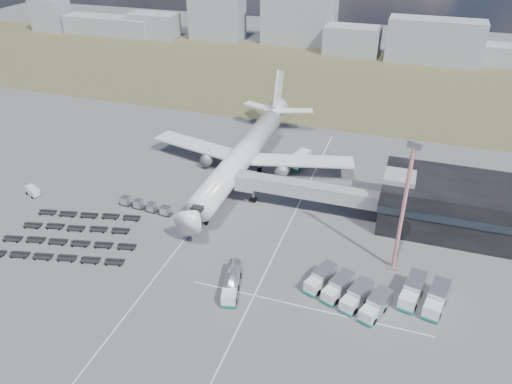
% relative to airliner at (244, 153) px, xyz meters
% --- Properties ---
extents(ground, '(420.00, 420.00, 0.00)m').
position_rel_airliner_xyz_m(ground, '(0.00, -32.38, -5.29)').
color(ground, '#565659').
rests_on(ground, ground).
extents(grass_strip, '(420.00, 90.00, 0.01)m').
position_rel_airliner_xyz_m(grass_strip, '(0.00, 77.62, -5.29)').
color(grass_strip, brown).
rests_on(grass_strip, ground).
extents(lane_markings, '(47.12, 110.00, 0.01)m').
position_rel_airliner_xyz_m(lane_markings, '(9.77, -29.38, -5.29)').
color(lane_markings, silver).
rests_on(lane_markings, ground).
extents(terminal, '(30.40, 16.40, 11.00)m').
position_rel_airliner_xyz_m(terminal, '(47.77, -8.41, -0.04)').
color(terminal, black).
rests_on(terminal, ground).
extents(jet_bridge, '(30.30, 3.80, 7.05)m').
position_rel_airliner_xyz_m(jet_bridge, '(15.90, -11.95, -0.24)').
color(jet_bridge, '#939399').
rests_on(jet_bridge, ground).
extents(airliner, '(51.59, 64.53, 17.62)m').
position_rel_airliner_xyz_m(airliner, '(0.00, 0.00, 0.00)').
color(airliner, white).
rests_on(airliner, ground).
extents(skyline, '(292.60, 24.29, 24.57)m').
position_rel_airliner_xyz_m(skyline, '(2.77, 118.56, 3.45)').
color(skyline, '#979BA4').
rests_on(skyline, ground).
extents(fuel_tanker, '(4.60, 9.86, 3.09)m').
position_rel_airliner_xyz_m(fuel_tanker, '(11.92, -40.17, -3.75)').
color(fuel_tanker, white).
rests_on(fuel_tanker, ground).
extents(pushback_tug, '(3.87, 2.52, 1.60)m').
position_rel_airliner_xyz_m(pushback_tug, '(-4.00, -24.38, -4.49)').
color(pushback_tug, white).
rests_on(pushback_tug, ground).
extents(utility_van, '(4.08, 3.09, 2.03)m').
position_rel_airliner_xyz_m(utility_van, '(-41.41, -24.98, -4.28)').
color(utility_van, white).
rests_on(utility_van, ground).
extents(catering_truck, '(4.47, 7.49, 3.22)m').
position_rel_airliner_xyz_m(catering_truck, '(11.80, 7.61, -3.65)').
color(catering_truck, white).
rests_on(catering_truck, ground).
extents(service_trucks_near, '(14.55, 11.25, 2.86)m').
position_rel_airliner_xyz_m(service_trucks_near, '(30.82, -36.26, -3.74)').
color(service_trucks_near, white).
rests_on(service_trucks_near, ground).
extents(service_trucks_far, '(8.15, 9.15, 3.19)m').
position_rel_airliner_xyz_m(service_trucks_far, '(42.92, -33.27, -3.56)').
color(service_trucks_far, white).
rests_on(service_trucks_far, ground).
extents(uld_row, '(12.89, 2.85, 1.77)m').
position_rel_airliner_xyz_m(uld_row, '(-14.57, -22.39, -4.23)').
color(uld_row, black).
rests_on(uld_row, ground).
extents(baggage_dollies, '(28.29, 21.09, 0.83)m').
position_rel_airliner_xyz_m(baggage_dollies, '(-23.55, -36.01, -4.88)').
color(baggage_dollies, black).
rests_on(baggage_dollies, ground).
extents(floodlight_mast, '(2.35, 1.92, 24.89)m').
position_rel_airliner_xyz_m(floodlight_mast, '(37.41, -25.46, 7.18)').
color(floodlight_mast, red).
rests_on(floodlight_mast, ground).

